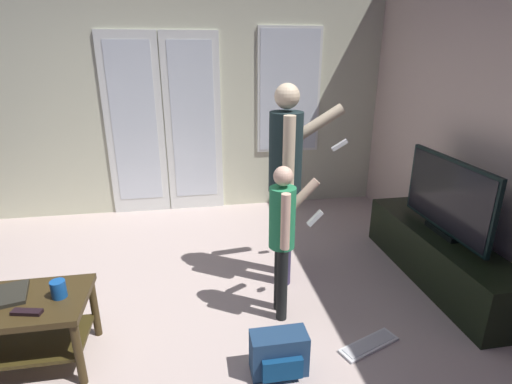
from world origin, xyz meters
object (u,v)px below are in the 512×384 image
at_px(flat_screen_tv, 447,197).
at_px(loose_keyboard, 369,345).
at_px(coffee_table, 0,321).
at_px(backpack, 279,354).
at_px(tv_remote_black, 27,312).
at_px(person_adult, 287,169).
at_px(cup_near_edge, 58,289).
at_px(person_child, 283,230).
at_px(tv_stand, 437,256).

xyz_separation_m(flat_screen_tv, loose_keyboard, (-0.92, -0.69, -0.75)).
height_order(coffee_table, backpack, coffee_table).
xyz_separation_m(flat_screen_tv, tv_remote_black, (-3.00, -0.62, -0.28)).
height_order(coffee_table, person_adult, person_adult).
distance_m(coffee_table, tv_remote_black, 0.30).
height_order(coffee_table, cup_near_edge, cup_near_edge).
xyz_separation_m(coffee_table, cup_near_edge, (0.36, 0.00, 0.18)).
bearing_deg(flat_screen_tv, person_child, -170.20).
relative_size(backpack, loose_keyboard, 0.76).
relative_size(coffee_table, tv_stand, 0.60).
bearing_deg(cup_near_edge, backpack, -14.46).
relative_size(backpack, cup_near_edge, 3.18).
bearing_deg(person_child, person_adult, 73.96).
xyz_separation_m(backpack, loose_keyboard, (0.65, 0.11, -0.12)).
distance_m(tv_stand, flat_screen_tv, 0.54).
bearing_deg(cup_near_edge, loose_keyboard, -6.43).
distance_m(person_child, cup_near_edge, 1.47).
bearing_deg(person_adult, tv_stand, -10.79).
xyz_separation_m(loose_keyboard, cup_near_edge, (-1.95, 0.22, 0.51)).
height_order(tv_stand, loose_keyboard, tv_stand).
xyz_separation_m(flat_screen_tv, cup_near_edge, (-2.87, -0.48, -0.24)).
bearing_deg(person_child, tv_stand, 9.65).
bearing_deg(flat_screen_tv, tv_remote_black, -168.38).
bearing_deg(tv_stand, loose_keyboard, -143.18).
height_order(coffee_table, flat_screen_tv, flat_screen_tv).
bearing_deg(loose_keyboard, person_child, 138.27).
relative_size(tv_stand, person_adult, 1.04).
bearing_deg(person_adult, loose_keyboard, -68.81).
xyz_separation_m(coffee_table, tv_remote_black, (0.22, -0.14, 0.14)).
bearing_deg(cup_near_edge, person_adult, 24.36).
bearing_deg(tv_stand, person_adult, 169.21).
xyz_separation_m(coffee_table, loose_keyboard, (2.31, -0.21, -0.33)).
relative_size(tv_stand, tv_remote_black, 10.08).
bearing_deg(cup_near_edge, tv_stand, 9.34).
bearing_deg(coffee_table, flat_screen_tv, 8.47).
bearing_deg(tv_remote_black, person_child, 25.86).
bearing_deg(backpack, person_child, 75.39).
bearing_deg(person_child, cup_near_edge, -170.97).
height_order(backpack, tv_remote_black, tv_remote_black).
distance_m(person_adult, tv_remote_black, 1.99).
relative_size(coffee_table, flat_screen_tv, 0.98).
height_order(coffee_table, tv_remote_black, tv_remote_black).
relative_size(person_adult, tv_remote_black, 9.73).
xyz_separation_m(tv_stand, loose_keyboard, (-0.92, -0.69, -0.21)).
distance_m(person_adult, loose_keyboard, 1.41).
bearing_deg(backpack, person_adult, 74.72).
xyz_separation_m(cup_near_edge, tv_remote_black, (-0.14, -0.14, -0.04)).
xyz_separation_m(person_child, cup_near_edge, (-1.44, -0.23, -0.17)).
relative_size(flat_screen_tv, person_child, 0.91).
bearing_deg(person_adult, person_child, -106.04).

